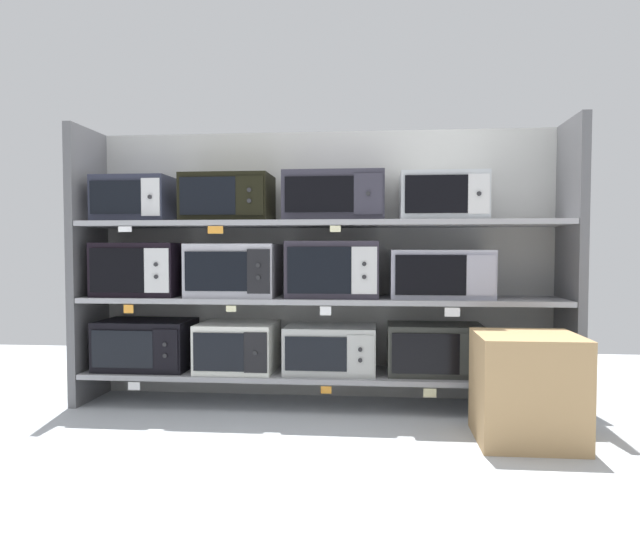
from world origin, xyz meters
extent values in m
cube|color=#B2B7BC|center=(0.00, -1.00, -0.01)|extent=(6.80, 6.00, 0.02)
cube|color=#B2B2AD|center=(0.00, 0.25, 0.83)|extent=(3.00, 0.04, 1.65)
cube|color=#5B5B5E|center=(-1.43, 0.00, 0.83)|extent=(0.05, 0.46, 1.65)
cube|color=#5B5B5E|center=(1.43, 0.00, 0.83)|extent=(0.05, 0.46, 1.65)
cube|color=#99999E|center=(0.00, 0.00, 0.18)|extent=(2.80, 0.46, 0.03)
cube|color=black|center=(-1.06, 0.00, 0.35)|extent=(0.55, 0.38, 0.30)
cube|color=black|center=(-1.13, -0.20, 0.35)|extent=(0.37, 0.01, 0.22)
cube|color=black|center=(-0.88, -0.20, 0.35)|extent=(0.15, 0.01, 0.24)
cylinder|color=#262628|center=(-0.88, -0.20, 0.31)|extent=(0.02, 0.01, 0.02)
cylinder|color=#262628|center=(-0.88, -0.20, 0.38)|extent=(0.02, 0.01, 0.02)
cube|color=silver|center=(-0.50, 0.00, 0.34)|extent=(0.45, 0.41, 0.29)
cube|color=black|center=(-0.56, -0.21, 0.34)|extent=(0.29, 0.01, 0.22)
cube|color=black|center=(-0.35, -0.21, 0.34)|extent=(0.13, 0.01, 0.23)
cylinder|color=#262628|center=(-0.35, -0.22, 0.34)|extent=(0.02, 0.01, 0.02)
cube|color=#B7BAB6|center=(0.06, 0.00, 0.34)|extent=(0.53, 0.36, 0.27)
cube|color=black|center=(-0.01, -0.18, 0.34)|extent=(0.35, 0.01, 0.19)
cube|color=#B7BAB6|center=(0.24, -0.18, 0.34)|extent=(0.15, 0.01, 0.22)
cylinder|color=#262628|center=(0.24, -0.19, 0.31)|extent=(0.02, 0.01, 0.02)
cylinder|color=#262628|center=(0.24, -0.19, 0.37)|extent=(0.02, 0.01, 0.02)
cube|color=#31322E|center=(0.67, 0.00, 0.34)|extent=(0.54, 0.32, 0.29)
cube|color=black|center=(0.61, -0.17, 0.34)|extent=(0.37, 0.01, 0.23)
cube|color=#31322E|center=(0.86, -0.17, 0.34)|extent=(0.14, 0.01, 0.23)
cylinder|color=#262628|center=(0.86, -0.18, 0.31)|extent=(0.02, 0.01, 0.02)
cylinder|color=#262628|center=(0.86, -0.18, 0.38)|extent=(0.02, 0.01, 0.02)
cube|color=white|center=(-1.05, -0.23, 0.14)|extent=(0.07, 0.00, 0.05)
cube|color=orange|center=(0.06, -0.23, 0.14)|extent=(0.06, 0.00, 0.04)
cube|color=beige|center=(0.63, -0.23, 0.14)|extent=(0.07, 0.00, 0.05)
cube|color=#99999E|center=(0.00, 0.00, 0.63)|extent=(2.80, 0.46, 0.03)
cube|color=black|center=(-1.09, 0.00, 0.80)|extent=(0.50, 0.39, 0.32)
cube|color=black|center=(-1.16, -0.20, 0.80)|extent=(0.32, 0.01, 0.26)
cube|color=silver|center=(-0.92, -0.20, 0.80)|extent=(0.14, 0.01, 0.26)
cylinder|color=#262628|center=(-0.92, -0.21, 0.77)|extent=(0.02, 0.01, 0.02)
cylinder|color=#262628|center=(-0.92, -0.21, 0.84)|extent=(0.02, 0.01, 0.02)
cube|color=#B2B1BB|center=(-0.51, 0.00, 0.80)|extent=(0.52, 0.40, 0.31)
cube|color=black|center=(-0.57, -0.20, 0.80)|extent=(0.36, 0.01, 0.22)
cube|color=black|center=(-0.33, -0.20, 0.80)|extent=(0.13, 0.01, 0.25)
cylinder|color=#262628|center=(-0.33, -0.21, 0.77)|extent=(0.02, 0.01, 0.02)
cylinder|color=#262628|center=(-0.33, -0.21, 0.84)|extent=(0.02, 0.01, 0.02)
cube|color=#2E2934|center=(0.08, 0.00, 0.81)|extent=(0.53, 0.38, 0.33)
cube|color=black|center=(0.01, -0.20, 0.81)|extent=(0.36, 0.01, 0.26)
cube|color=silver|center=(0.27, -0.19, 0.81)|extent=(0.14, 0.01, 0.26)
cylinder|color=#262628|center=(0.27, -0.20, 0.77)|extent=(0.02, 0.01, 0.02)
cylinder|color=#262628|center=(0.27, -0.20, 0.84)|extent=(0.02, 0.01, 0.02)
cube|color=#9B9BAB|center=(0.70, 0.00, 0.78)|extent=(0.58, 0.34, 0.28)
cube|color=black|center=(0.63, -0.18, 0.78)|extent=(0.39, 0.01, 0.22)
cube|color=#9B9BAB|center=(0.90, -0.17, 0.78)|extent=(0.16, 0.01, 0.22)
cube|color=orange|center=(-1.07, -0.23, 0.59)|extent=(0.06, 0.00, 0.05)
cube|color=beige|center=(-0.48, -0.23, 0.59)|extent=(0.06, 0.00, 0.03)
cube|color=white|center=(0.05, -0.23, 0.58)|extent=(0.06, 0.00, 0.05)
cube|color=white|center=(0.74, -0.23, 0.58)|extent=(0.08, 0.00, 0.05)
cube|color=#99999E|center=(0.00, 0.00, 1.07)|extent=(2.80, 0.46, 0.03)
cube|color=#262938|center=(-1.12, 0.00, 1.22)|extent=(0.44, 0.34, 0.27)
cube|color=black|center=(-1.17, -0.18, 1.22)|extent=(0.31, 0.01, 0.19)
cube|color=silver|center=(-0.96, -0.18, 1.22)|extent=(0.11, 0.01, 0.22)
cylinder|color=#262628|center=(-0.96, -0.19, 1.22)|extent=(0.02, 0.01, 0.02)
cube|color=black|center=(-0.55, 0.00, 1.23)|extent=(0.51, 0.34, 0.28)
cube|color=black|center=(-0.62, -0.18, 1.23)|extent=(0.32, 0.01, 0.21)
cube|color=black|center=(-0.38, -0.18, 1.23)|extent=(0.16, 0.01, 0.22)
cylinder|color=#262628|center=(-0.38, -0.18, 1.20)|extent=(0.02, 0.01, 0.02)
cylinder|color=#262628|center=(-0.38, -0.18, 1.26)|extent=(0.02, 0.01, 0.02)
cube|color=#302F3A|center=(0.09, 0.00, 1.23)|extent=(0.58, 0.35, 0.28)
cube|color=black|center=(0.01, -0.18, 1.23)|extent=(0.39, 0.01, 0.20)
cube|color=#302F3A|center=(0.29, -0.18, 1.23)|extent=(0.16, 0.01, 0.23)
cylinder|color=#262628|center=(0.29, -0.19, 1.23)|extent=(0.02, 0.01, 0.02)
cube|color=#B6BABE|center=(0.71, 0.00, 1.22)|extent=(0.48, 0.42, 0.27)
cube|color=black|center=(0.65, -0.22, 1.22)|extent=(0.34, 0.01, 0.21)
cube|color=silver|center=(0.88, -0.21, 1.22)|extent=(0.11, 0.01, 0.21)
cylinder|color=#262628|center=(0.88, -0.22, 1.22)|extent=(0.02, 0.01, 0.02)
cube|color=white|center=(-1.09, -0.23, 1.04)|extent=(0.08, 0.00, 0.03)
cube|color=orange|center=(-0.56, -0.23, 1.03)|extent=(0.09, 0.00, 0.04)
cube|color=beige|center=(0.11, -0.23, 1.04)|extent=(0.06, 0.00, 0.04)
cube|color=tan|center=(1.06, -0.59, 0.26)|extent=(0.48, 0.48, 0.52)
camera|label=1|loc=(0.35, -3.57, 0.92)|focal=34.25mm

